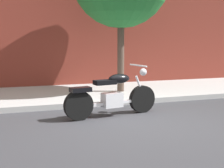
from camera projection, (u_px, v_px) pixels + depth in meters
ground_plane at (138, 121)px, 6.65m from camera, size 60.00×60.00×0.00m
sidewalk at (95, 93)px, 9.78m from camera, size 20.53×3.37×0.14m
motorcycle at (112, 96)px, 7.05m from camera, size 2.25×0.73×1.14m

